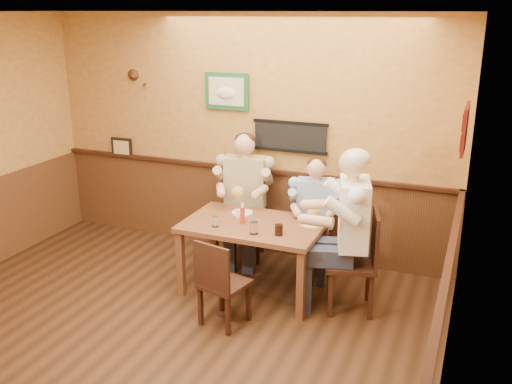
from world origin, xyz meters
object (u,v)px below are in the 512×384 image
(diner_tan_shirt, at_px, (245,203))
(water_glass_left, at_px, (215,221))
(salt_shaker, at_px, (238,213))
(chair_back_left, at_px, (245,220))
(chair_right_end, at_px, (351,261))
(dining_table, at_px, (253,231))
(chair_near_side, at_px, (224,281))
(water_glass_mid, at_px, (254,228))
(hot_sauce_bottle, at_px, (242,214))
(chair_back_right, at_px, (314,236))
(pepper_shaker, at_px, (243,218))
(diner_white_elder, at_px, (352,240))
(diner_blue_polo, at_px, (315,221))
(cola_tumbler, at_px, (279,230))

(diner_tan_shirt, xyz_separation_m, water_glass_left, (0.09, -0.97, 0.13))
(salt_shaker, bearing_deg, diner_tan_shirt, 106.65)
(chair_back_left, distance_m, chair_right_end, 1.61)
(chair_back_left, bearing_deg, dining_table, -74.39)
(chair_near_side, distance_m, water_glass_mid, 0.60)
(chair_back_left, relative_size, hot_sauce_bottle, 4.89)
(chair_back_left, bearing_deg, chair_back_right, -16.54)
(diner_tan_shirt, height_order, hot_sauce_bottle, diner_tan_shirt)
(water_glass_mid, height_order, salt_shaker, water_glass_mid)
(chair_back_left, bearing_deg, hot_sauce_bottle, -81.88)
(water_glass_mid, bearing_deg, pepper_shaker, 129.87)
(dining_table, bearing_deg, chair_back_left, 118.63)
(chair_back_left, distance_m, chair_near_side, 1.51)
(chair_back_left, xyz_separation_m, diner_white_elder, (1.43, -0.75, 0.25))
(chair_right_end, distance_m, diner_white_elder, 0.22)
(diner_tan_shirt, bearing_deg, water_glass_mid, -75.86)
(pepper_shaker, bearing_deg, chair_back_right, 50.55)
(hot_sauce_bottle, bearing_deg, salt_shaker, 128.62)
(chair_right_end, bearing_deg, salt_shaker, -109.82)
(chair_right_end, bearing_deg, diner_white_elder, 0.00)
(chair_near_side, height_order, diner_tan_shirt, diner_tan_shirt)
(dining_table, height_order, diner_blue_polo, diner_blue_polo)
(chair_near_side, distance_m, cola_tumbler, 0.72)
(hot_sauce_bottle, height_order, salt_shaker, hot_sauce_bottle)
(chair_near_side, height_order, cola_tumbler, cola_tumbler)
(chair_back_right, xyz_separation_m, chair_right_end, (0.57, -0.70, 0.09))
(diner_white_elder, distance_m, water_glass_mid, 0.95)
(chair_right_end, height_order, pepper_shaker, chair_right_end)
(diner_tan_shirt, distance_m, diner_blue_polo, 0.86)
(diner_white_elder, xyz_separation_m, pepper_shaker, (-1.14, 0.01, 0.06))
(diner_tan_shirt, distance_m, water_glass_mid, 1.14)
(chair_back_right, relative_size, chair_right_end, 0.81)
(chair_back_right, xyz_separation_m, pepper_shaker, (-0.56, -0.68, 0.38))
(chair_back_right, distance_m, water_glass_mid, 1.09)
(chair_back_right, xyz_separation_m, cola_tumbler, (-0.10, -0.89, 0.39))
(dining_table, bearing_deg, salt_shaker, 158.01)
(chair_right_end, distance_m, cola_tumbler, 0.76)
(cola_tumbler, distance_m, salt_shaker, 0.63)
(water_glass_mid, bearing_deg, water_glass_left, 175.41)
(water_glass_mid, height_order, hot_sauce_bottle, hot_sauce_bottle)
(diner_white_elder, height_order, water_glass_mid, diner_white_elder)
(chair_back_left, xyz_separation_m, water_glass_mid, (0.52, -1.01, 0.34))
(diner_blue_polo, relative_size, pepper_shaker, 14.72)
(salt_shaker, bearing_deg, water_glass_mid, -47.94)
(chair_right_end, xyz_separation_m, pepper_shaker, (-1.14, 0.01, 0.28))
(chair_back_right, xyz_separation_m, diner_blue_polo, (0.00, 0.00, 0.18))
(dining_table, bearing_deg, chair_back_right, 56.27)
(diner_white_elder, bearing_deg, salt_shaker, -109.82)
(water_glass_mid, distance_m, hot_sauce_bottle, 0.31)
(diner_blue_polo, bearing_deg, water_glass_left, -142.80)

